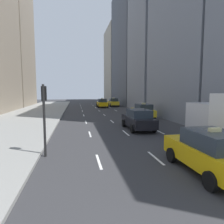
{
  "coord_description": "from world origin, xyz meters",
  "views": [
    {
      "loc": [
        -1.19,
        -0.96,
        3.27
      ],
      "look_at": [
        1.45,
        13.66,
        1.71
      ],
      "focal_mm": 32.0,
      "sensor_mm": 36.0,
      "label": 1
    }
  ],
  "objects_px": {
    "taxi_second": "(210,152)",
    "taxi_third": "(113,102)",
    "sedan_black_near": "(138,119)",
    "taxi_lead": "(102,103)",
    "taxi_fourth": "(143,111)",
    "traffic_light_pole": "(44,109)"
  },
  "relations": [
    {
      "from": "taxi_fourth",
      "to": "traffic_light_pole",
      "type": "relative_size",
      "value": 1.22
    },
    {
      "from": "taxi_third",
      "to": "taxi_fourth",
      "type": "bearing_deg",
      "value": -90.0
    },
    {
      "from": "taxi_lead",
      "to": "sedan_black_near",
      "type": "relative_size",
      "value": 0.94
    },
    {
      "from": "taxi_second",
      "to": "traffic_light_pole",
      "type": "distance_m",
      "value": 7.7
    },
    {
      "from": "taxi_third",
      "to": "sedan_black_near",
      "type": "distance_m",
      "value": 26.55
    },
    {
      "from": "traffic_light_pole",
      "to": "taxi_lead",
      "type": "bearing_deg",
      "value": 77.22
    },
    {
      "from": "sedan_black_near",
      "to": "taxi_third",
      "type": "bearing_deg",
      "value": 83.95
    },
    {
      "from": "taxi_second",
      "to": "taxi_third",
      "type": "distance_m",
      "value": 35.8
    },
    {
      "from": "taxi_second",
      "to": "sedan_black_near",
      "type": "xyz_separation_m",
      "value": [
        0.0,
        9.3,
        0.0
      ]
    },
    {
      "from": "traffic_light_pole",
      "to": "sedan_black_near",
      "type": "bearing_deg",
      "value": 41.22
    },
    {
      "from": "taxi_lead",
      "to": "taxi_third",
      "type": "relative_size",
      "value": 1.0
    },
    {
      "from": "taxi_second",
      "to": "sedan_black_near",
      "type": "height_order",
      "value": "taxi_second"
    },
    {
      "from": "taxi_second",
      "to": "taxi_fourth",
      "type": "bearing_deg",
      "value": 80.16
    },
    {
      "from": "taxi_lead",
      "to": "taxi_second",
      "type": "relative_size",
      "value": 1.0
    },
    {
      "from": "sedan_black_near",
      "to": "traffic_light_pole",
      "type": "xyz_separation_m",
      "value": [
        -6.75,
        -5.91,
        1.53
      ]
    },
    {
      "from": "taxi_third",
      "to": "taxi_fourth",
      "type": "distance_m",
      "value": 19.54
    },
    {
      "from": "taxi_third",
      "to": "sedan_black_near",
      "type": "relative_size",
      "value": 0.94
    },
    {
      "from": "taxi_second",
      "to": "taxi_fourth",
      "type": "xyz_separation_m",
      "value": [
        2.8,
        16.15,
        0.0
      ]
    },
    {
      "from": "taxi_fourth",
      "to": "traffic_light_pole",
      "type": "xyz_separation_m",
      "value": [
        -9.55,
        -12.77,
        1.53
      ]
    },
    {
      "from": "taxi_second",
      "to": "taxi_third",
      "type": "bearing_deg",
      "value": 85.51
    },
    {
      "from": "taxi_lead",
      "to": "traffic_light_pole",
      "type": "bearing_deg",
      "value": -102.78
    },
    {
      "from": "taxi_fourth",
      "to": "sedan_black_near",
      "type": "xyz_separation_m",
      "value": [
        -2.8,
        -6.86,
        0.0
      ]
    }
  ]
}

